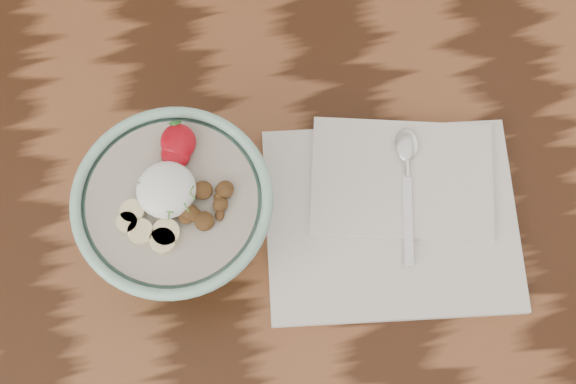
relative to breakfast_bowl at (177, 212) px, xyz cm
name	(u,v)px	position (x,y,z in cm)	size (l,w,h in cm)	color
table	(208,304)	(0.65, -7.11, -16.40)	(160.00, 90.00, 75.00)	#32190C
breakfast_bowl	(177,212)	(0.00, 0.00, 0.00)	(20.95, 20.95, 14.17)	#90C2B0
napkin	(393,211)	(24.18, -2.42, -6.36)	(31.71, 27.40, 1.78)	silver
spoon	(407,163)	(26.76, 2.58, -4.96)	(5.31, 16.69, 0.87)	silver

